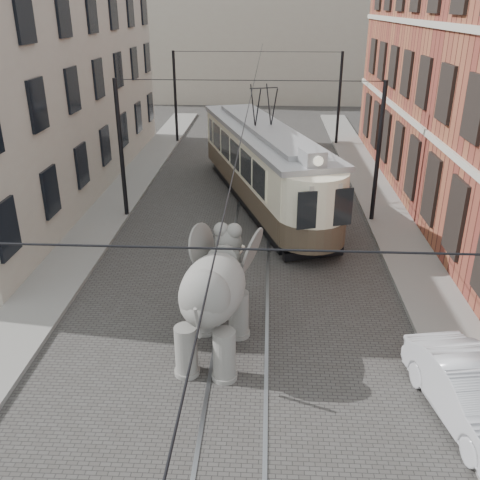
{
  "coord_description": "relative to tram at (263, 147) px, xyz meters",
  "views": [
    {
      "loc": [
        0.65,
        -16.0,
        8.73
      ],
      "look_at": [
        -0.16,
        -1.02,
        2.1
      ],
      "focal_mm": 40.09,
      "sensor_mm": 36.0,
      "label": 1
    }
  ],
  "objects": [
    {
      "name": "tram_rails",
      "position": [
        -0.38,
        -8.36,
        -2.68
      ],
      "size": [
        1.54,
        80.0,
        0.02
      ],
      "primitive_type": null,
      "color": "slate",
      "rests_on": "ground"
    },
    {
      "name": "sidewalk_right",
      "position": [
        5.62,
        -8.36,
        -2.62
      ],
      "size": [
        2.0,
        60.0,
        0.15
      ],
      "primitive_type": "cube",
      "color": "slate",
      "rests_on": "ground"
    },
    {
      "name": "distant_block",
      "position": [
        -0.38,
        31.64,
        4.31
      ],
      "size": [
        28.0,
        10.0,
        14.0
      ],
      "primitive_type": "cube",
      "color": "#9E9283",
      "rests_on": "ground"
    },
    {
      "name": "sidewalk_left",
      "position": [
        -6.88,
        -8.36,
        -2.62
      ],
      "size": [
        2.0,
        60.0,
        0.15
      ],
      "primitive_type": "cube",
      "color": "slate",
      "rests_on": "ground"
    },
    {
      "name": "elephant",
      "position": [
        -1.09,
        -12.3,
        -1.15
      ],
      "size": [
        3.39,
        5.35,
        3.08
      ],
      "primitive_type": null,
      "rotation": [
        0.0,
        0.0,
        -0.13
      ],
      "color": "slate",
      "rests_on": "ground"
    },
    {
      "name": "tram",
      "position": [
        0.0,
        0.0,
        0.0
      ],
      "size": [
        6.79,
        13.77,
        5.38
      ],
      "primitive_type": null,
      "rotation": [
        0.0,
        0.0,
        0.31
      ],
      "color": "beige",
      "rests_on": "ground"
    },
    {
      "name": "catenary",
      "position": [
        -0.58,
        -3.36,
        0.31
      ],
      "size": [
        11.0,
        30.2,
        6.0
      ],
      "primitive_type": null,
      "color": "black",
      "rests_on": "ground"
    },
    {
      "name": "ground",
      "position": [
        -0.38,
        -8.36,
        -2.69
      ],
      "size": [
        120.0,
        120.0,
        0.0
      ],
      "primitive_type": "plane",
      "color": "#3B3936"
    },
    {
      "name": "parked_car",
      "position": [
        4.96,
        -14.54,
        -1.99
      ],
      "size": [
        2.29,
        4.47,
        1.4
      ],
      "primitive_type": "imported",
      "rotation": [
        0.0,
        0.0,
        0.2
      ],
      "color": "#B5B4BA",
      "rests_on": "ground"
    },
    {
      "name": "stucco_building",
      "position": [
        -11.38,
        1.64,
        2.31
      ],
      "size": [
        7.0,
        24.0,
        10.0
      ],
      "primitive_type": "cube",
      "color": "#9E9283",
      "rests_on": "ground"
    }
  ]
}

